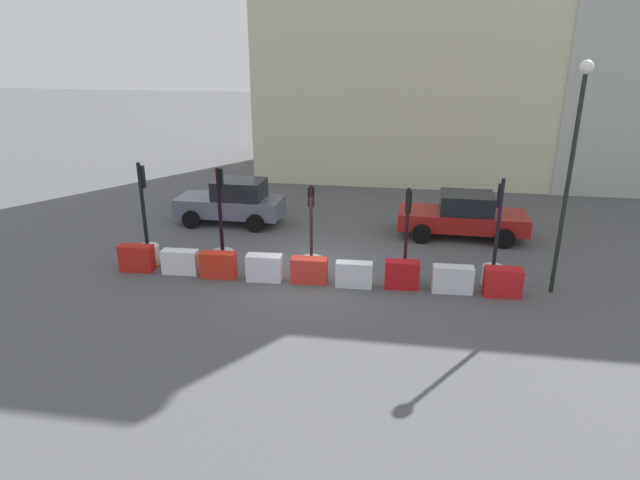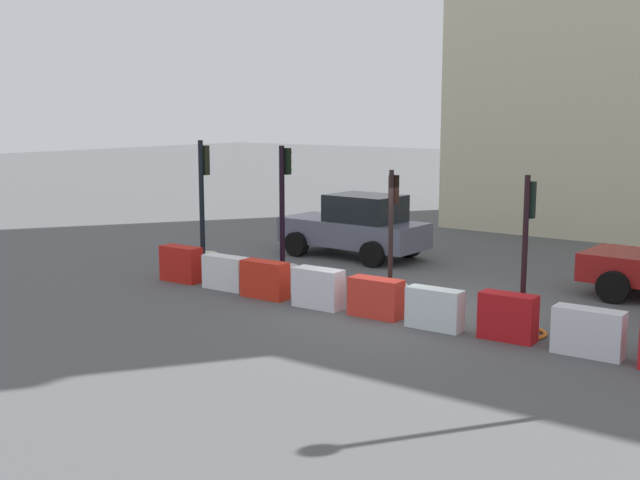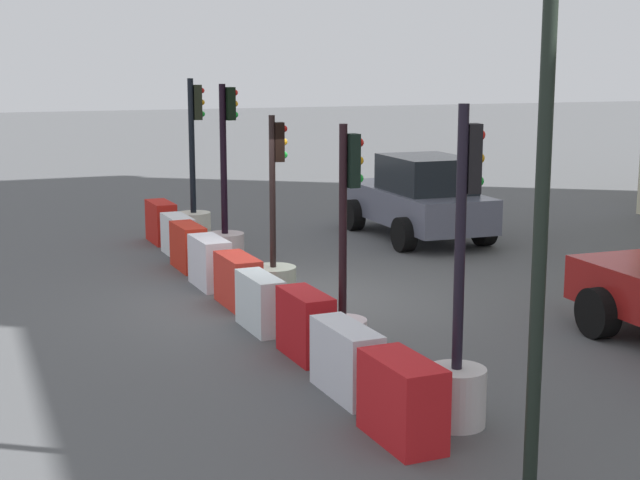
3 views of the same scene
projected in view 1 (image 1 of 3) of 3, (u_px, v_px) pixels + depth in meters
The scene contains 18 objects.
ground_plane at pixel (314, 271), 17.23m from camera, with size 120.00×120.00×0.00m, color #4F5153.
traffic_light_0 at pixel (148, 247), 17.74m from camera, with size 0.98×0.98×3.31m.
traffic_light_1 at pixel (223, 250), 17.28m from camera, with size 0.69×0.69×3.25m.
traffic_light_2 at pixel (311, 262), 16.88m from camera, with size 0.96×0.96×2.85m.
traffic_light_3 at pixel (405, 267), 16.39m from camera, with size 0.91×0.91×2.90m.
traffic_light_4 at pixel (493, 264), 16.09m from camera, with size 0.61×0.61×3.24m.
construction_barrier_0 at pixel (137, 258), 17.17m from camera, with size 1.06×0.45×0.84m.
construction_barrier_1 at pixel (180, 262), 16.98m from camera, with size 1.12×0.44×0.76m.
construction_barrier_2 at pixel (218, 265), 16.68m from camera, with size 1.09×0.44×0.81m.
construction_barrier_3 at pixel (264, 268), 16.47m from camera, with size 1.07×0.48×0.81m.
construction_barrier_4 at pixel (309, 270), 16.34m from camera, with size 1.10×0.47×0.77m.
construction_barrier_5 at pixel (354, 274), 16.06m from camera, with size 1.08×0.41×0.77m.
construction_barrier_6 at pixel (402, 275), 15.97m from camera, with size 1.01×0.45×0.84m.
construction_barrier_7 at pixel (453, 279), 15.70m from camera, with size 1.16×0.44×0.80m.
construction_barrier_8 at pixel (503, 282), 15.48m from camera, with size 1.05×0.52×0.83m.
car_red_compact at pixel (463, 216), 20.00m from camera, with size 4.62×2.20×1.64m.
car_grey_saloon at pixel (233, 202), 21.51m from camera, with size 4.15×2.11×1.75m.
street_lamp_post at pixel (573, 150), 14.44m from camera, with size 0.36×0.36×6.38m.
Camera 1 is at (2.74, -15.60, 6.87)m, focal length 30.80 mm.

